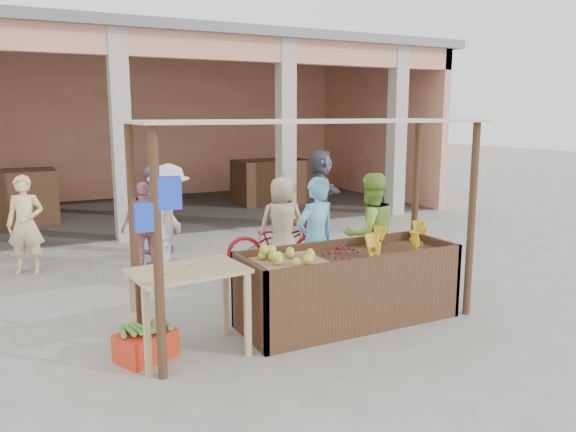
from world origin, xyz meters
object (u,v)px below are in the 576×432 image
red_crate (146,345)px  vendor_blue (316,236)px  fruit_stall (348,289)px  motorcycle (278,241)px  side_table (189,283)px  vendor_green (370,230)px

red_crate → vendor_blue: bearing=-6.9°
fruit_stall → red_crate: bearing=178.9°
red_crate → vendor_blue: (2.40, 0.76, 0.74)m
vendor_blue → motorcycle: bearing=-110.2°
side_table → red_crate: 0.77m
fruit_stall → motorcycle: bearing=83.9°
red_crate → vendor_green: size_ratio=0.31×
vendor_blue → motorcycle: vendor_blue is taller
side_table → vendor_blue: size_ratio=0.67×
motorcycle → vendor_blue: bearing=-173.0°
red_crate → vendor_blue: 2.62m
vendor_green → red_crate: bearing=16.4°
red_crate → side_table: bearing=-34.1°
vendor_green → motorcycle: 1.81m
motorcycle → side_table: bearing=154.2°
red_crate → motorcycle: 3.60m
red_crate → motorcycle: bearing=17.8°
fruit_stall → motorcycle: 2.47m
vendor_blue → motorcycle: 1.73m
red_crate → vendor_green: vendor_green is taller
vendor_blue → side_table: bearing=11.7°
red_crate → motorcycle: motorcycle is taller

